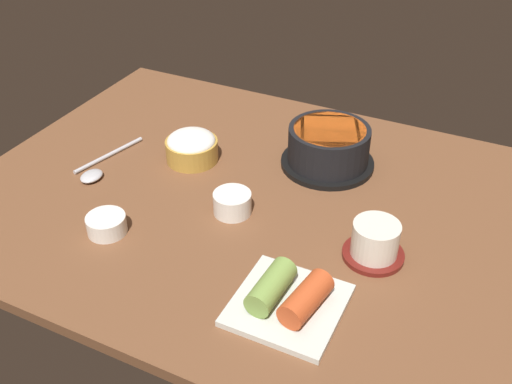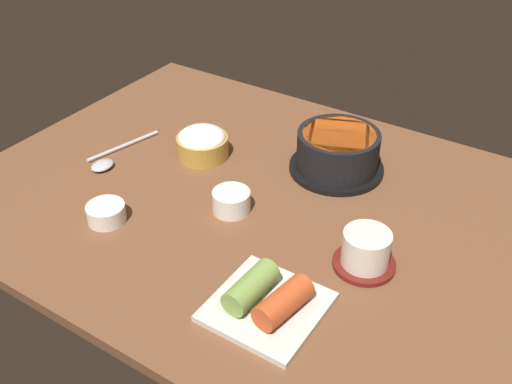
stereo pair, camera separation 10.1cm
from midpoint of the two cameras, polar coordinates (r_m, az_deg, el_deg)
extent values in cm
cube|color=brown|center=(105.17, -3.24, -1.03)|extent=(100.00, 76.00, 2.00)
cylinder|color=black|center=(113.10, 4.34, 2.74)|extent=(17.67, 17.67, 1.01)
cylinder|color=black|center=(111.02, 4.43, 4.46)|extent=(15.19, 15.19, 6.92)
cylinder|color=#D15619|center=(109.43, 4.50, 5.88)|extent=(13.37, 13.37, 0.60)
cylinder|color=#B78C38|center=(114.89, -8.68, 3.90)|extent=(10.01, 10.01, 4.17)
ellipsoid|color=white|center=(113.83, -8.77, 4.79)|extent=(9.21, 9.21, 3.50)
cylinder|color=maroon|center=(92.85, 8.15, -6.08)|extent=(9.60, 9.60, 0.80)
cylinder|color=silver|center=(90.84, 8.31, -4.61)|extent=(7.25, 7.25, 5.40)
cylinder|color=#C6D18C|center=(89.33, 8.44, -3.43)|extent=(6.16, 6.16, 0.40)
cylinder|color=white|center=(100.20, -5.17, -1.17)|extent=(6.49, 6.49, 3.79)
cylinder|color=#386B2D|center=(99.26, -5.21, -0.43)|extent=(5.32, 5.32, 0.50)
cube|color=silver|center=(84.10, -0.40, -10.96)|extent=(14.91, 14.91, 1.00)
cylinder|color=#7A9E47|center=(83.22, -2.04, -9.23)|extent=(4.28, 9.12, 3.86)
cylinder|color=#C64C23|center=(81.58, 1.27, -10.36)|extent=(5.25, 9.45, 3.86)
cylinder|color=white|center=(100.18, -16.99, -3.10)|extent=(6.44, 6.44, 3.05)
cylinder|color=#386B2D|center=(99.45, -17.11, -2.55)|extent=(5.28, 5.28, 0.50)
cylinder|color=#B7B7BC|center=(120.24, -16.24, 3.39)|extent=(4.74, 15.97, 0.80)
ellipsoid|color=#B7B7BC|center=(114.18, -17.98, 1.39)|extent=(3.60, 4.68, 1.26)
camera|label=1|loc=(0.05, -92.86, -2.03)|focal=41.65mm
camera|label=2|loc=(0.05, 87.14, 2.03)|focal=41.65mm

